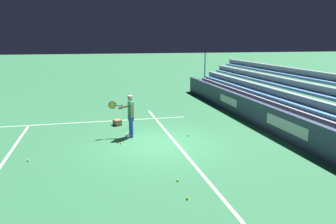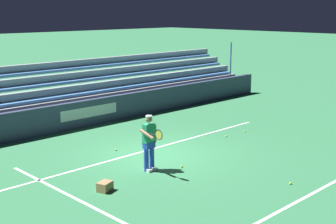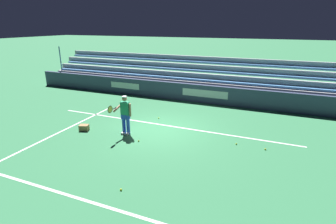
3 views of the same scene
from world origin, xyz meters
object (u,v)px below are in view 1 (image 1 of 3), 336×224
object	(u,v)px
ball_box_cardboard	(117,122)
tennis_ball_midcourt	(28,160)
tennis_ball_stray_back	(188,135)
tennis_ball_far_right	(187,198)
tennis_ball_toward_net	(178,180)
tennis_player	(130,115)
tennis_ball_far_left	(121,143)

from	to	relation	value
ball_box_cardboard	tennis_ball_midcourt	size ratio (longest dim) A/B	6.06
tennis_ball_stray_back	tennis_ball_midcourt	distance (m)	6.15
ball_box_cardboard	tennis_ball_far_right	xyz separation A→B (m)	(-7.74, -1.10, -0.10)
tennis_ball_toward_net	tennis_ball_midcourt	bearing A→B (deg)	59.23
tennis_player	tennis_ball_stray_back	bearing A→B (deg)	-102.68
tennis_ball_stray_back	tennis_ball_midcourt	size ratio (longest dim) A/B	1.00
tennis_ball_stray_back	tennis_ball_far_left	xyz separation A→B (m)	(-0.38, 2.81, 0.00)
tennis_ball_far_right	tennis_ball_far_left	size ratio (longest dim) A/B	1.00
tennis_ball_stray_back	tennis_player	bearing A→B (deg)	77.32
tennis_player	tennis_ball_stray_back	distance (m)	2.53
tennis_player	ball_box_cardboard	xyz separation A→B (m)	(1.97, 0.38, -0.76)
ball_box_cardboard	tennis_ball_far_right	bearing A→B (deg)	-171.91
tennis_ball_stray_back	tennis_ball_toward_net	bearing A→B (deg)	159.44
tennis_player	tennis_ball_far_right	size ratio (longest dim) A/B	25.98
tennis_ball_midcourt	tennis_ball_stray_back	bearing A→B (deg)	-75.68
tennis_ball_far_right	tennis_ball_midcourt	distance (m)	5.73
tennis_ball_stray_back	tennis_ball_far_left	world-z (taller)	same
tennis_ball_stray_back	tennis_ball_toward_net	distance (m)	4.42
tennis_ball_midcourt	ball_box_cardboard	bearing A→B (deg)	-39.07
tennis_player	tennis_ball_stray_back	size ratio (longest dim) A/B	25.98
tennis_ball_midcourt	tennis_ball_far_left	bearing A→B (deg)	-70.14
tennis_player	tennis_ball_toward_net	distance (m)	4.80
ball_box_cardboard	tennis_ball_stray_back	bearing A→B (deg)	-132.72
tennis_ball_stray_back	tennis_ball_far_right	world-z (taller)	same
ball_box_cardboard	tennis_player	bearing A→B (deg)	-169.10
tennis_player	tennis_ball_midcourt	world-z (taller)	tennis_player
tennis_ball_far_right	tennis_ball_midcourt	size ratio (longest dim) A/B	1.00
ball_box_cardboard	tennis_ball_midcourt	bearing A→B (deg)	140.93
tennis_player	ball_box_cardboard	size ratio (longest dim) A/B	4.29
tennis_player	tennis_ball_far_left	distance (m)	1.34
tennis_ball_midcourt	tennis_player	bearing A→B (deg)	-60.68
ball_box_cardboard	tennis_ball_midcourt	xyz separation A→B (m)	(-4.01, 3.26, -0.10)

